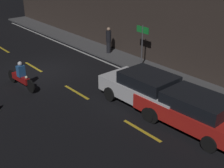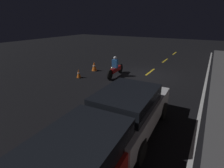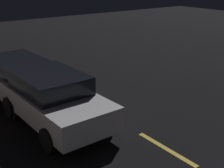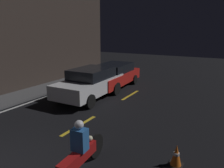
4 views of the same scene
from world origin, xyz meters
The scene contains 13 objects.
ground_plane centered at (0.00, 0.00, 0.00)m, with size 56.00×56.00×0.00m, color black.
raised_curb centered at (0.00, 4.89, 0.06)m, with size 28.00×1.73×0.12m.
building_front centered at (0.00, 5.91, 3.03)m, with size 28.00×0.30×6.07m.
lane_dash_b centered at (-5.50, 0.00, 0.00)m, with size 2.00×0.14×0.01m.
lane_dash_c centered at (-1.00, 0.00, 0.00)m, with size 2.00×0.14×0.01m.
lane_dash_d centered at (3.50, 0.00, 0.00)m, with size 2.00×0.14×0.01m.
lane_dash_e centered at (8.00, 0.00, 0.00)m, with size 2.00×0.14×0.01m.
lane_solid_kerb centered at (0.00, 3.78, 0.00)m, with size 25.20×0.14×0.01m.
sedan_white centered at (6.56, 1.63, 0.82)m, with size 4.24×2.06×1.54m.
taxi_red centered at (9.06, 1.67, 0.76)m, with size 4.57×2.10×1.44m.
motorcycle centered at (1.21, -1.78, 0.57)m, with size 2.45×0.38×1.41m.
pedestrian centered at (0.08, 4.86, 0.97)m, with size 0.34×0.34×1.68m.
shop_sign centered at (3.19, 4.77, 1.81)m, with size 0.90×0.08×2.40m.
Camera 1 is at (15.13, -7.52, 6.61)m, focal length 50.00 mm.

